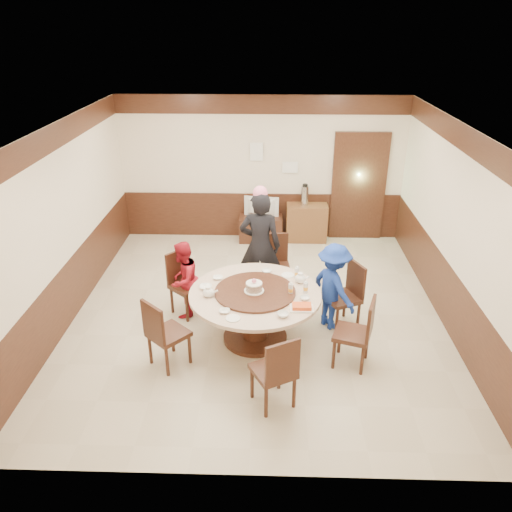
{
  "coord_description": "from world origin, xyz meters",
  "views": [
    {
      "loc": [
        0.18,
        -6.49,
        4.09
      ],
      "look_at": [
        -0.01,
        -0.29,
        1.1
      ],
      "focal_mm": 35.0,
      "sensor_mm": 36.0,
      "label": 1
    }
  ],
  "objects_px": {
    "tv_stand": "(261,228)",
    "person_blue": "(333,287)",
    "birthday_cake": "(254,287)",
    "thermos": "(305,196)",
    "person_red": "(183,280)",
    "shrimp_platter": "(302,307)",
    "banquet_table": "(255,306)",
    "side_cabinet": "(306,223)",
    "person_standing": "(260,246)",
    "television": "(261,207)"
  },
  "relations": [
    {
      "from": "person_standing",
      "to": "person_red",
      "type": "height_order",
      "value": "person_standing"
    },
    {
      "from": "side_cabinet",
      "to": "birthday_cake",
      "type": "bearing_deg",
      "value": -104.9
    },
    {
      "from": "banquet_table",
      "to": "television",
      "type": "distance_m",
      "value": 3.45
    },
    {
      "from": "person_red",
      "to": "person_blue",
      "type": "relative_size",
      "value": 0.91
    },
    {
      "from": "person_blue",
      "to": "side_cabinet",
      "type": "height_order",
      "value": "person_blue"
    },
    {
      "from": "person_standing",
      "to": "person_blue",
      "type": "bearing_deg",
      "value": 146.86
    },
    {
      "from": "birthday_cake",
      "to": "person_standing",
      "type": "bearing_deg",
      "value": 87.59
    },
    {
      "from": "tv_stand",
      "to": "television",
      "type": "height_order",
      "value": "television"
    },
    {
      "from": "shrimp_platter",
      "to": "thermos",
      "type": "relative_size",
      "value": 0.79
    },
    {
      "from": "person_standing",
      "to": "banquet_table",
      "type": "bearing_deg",
      "value": 93.38
    },
    {
      "from": "birthday_cake",
      "to": "thermos",
      "type": "xyz_separation_m",
      "value": [
        0.87,
        3.49,
        0.1
      ]
    },
    {
      "from": "birthday_cake",
      "to": "shrimp_platter",
      "type": "xyz_separation_m",
      "value": [
        0.62,
        -0.39,
        -0.07
      ]
    },
    {
      "from": "banquet_table",
      "to": "person_blue",
      "type": "height_order",
      "value": "person_blue"
    },
    {
      "from": "shrimp_platter",
      "to": "television",
      "type": "height_order",
      "value": "television"
    },
    {
      "from": "person_blue",
      "to": "birthday_cake",
      "type": "distance_m",
      "value": 1.19
    },
    {
      "from": "thermos",
      "to": "person_standing",
      "type": "bearing_deg",
      "value": -109.91
    },
    {
      "from": "person_blue",
      "to": "thermos",
      "type": "bearing_deg",
      "value": -28.48
    },
    {
      "from": "banquet_table",
      "to": "person_red",
      "type": "bearing_deg",
      "value": 149.89
    },
    {
      "from": "person_blue",
      "to": "side_cabinet",
      "type": "distance_m",
      "value": 3.11
    },
    {
      "from": "banquet_table",
      "to": "tv_stand",
      "type": "bearing_deg",
      "value": 89.94
    },
    {
      "from": "tv_stand",
      "to": "person_blue",
      "type": "bearing_deg",
      "value": -70.41
    },
    {
      "from": "side_cabinet",
      "to": "thermos",
      "type": "distance_m",
      "value": 0.57
    },
    {
      "from": "person_standing",
      "to": "tv_stand",
      "type": "distance_m",
      "value": 2.31
    },
    {
      "from": "person_standing",
      "to": "thermos",
      "type": "relative_size",
      "value": 4.63
    },
    {
      "from": "banquet_table",
      "to": "side_cabinet",
      "type": "distance_m",
      "value": 3.59
    },
    {
      "from": "side_cabinet",
      "to": "television",
      "type": "bearing_deg",
      "value": -178.11
    },
    {
      "from": "birthday_cake",
      "to": "thermos",
      "type": "height_order",
      "value": "thermos"
    },
    {
      "from": "person_red",
      "to": "birthday_cake",
      "type": "height_order",
      "value": "person_red"
    },
    {
      "from": "person_blue",
      "to": "television",
      "type": "xyz_separation_m",
      "value": [
        -1.09,
        3.06,
        0.05
      ]
    },
    {
      "from": "banquet_table",
      "to": "tv_stand",
      "type": "relative_size",
      "value": 2.09
    },
    {
      "from": "person_red",
      "to": "side_cabinet",
      "type": "height_order",
      "value": "person_red"
    },
    {
      "from": "side_cabinet",
      "to": "person_blue",
      "type": "bearing_deg",
      "value": -86.69
    },
    {
      "from": "banquet_table",
      "to": "shrimp_platter",
      "type": "relative_size",
      "value": 5.92
    },
    {
      "from": "banquet_table",
      "to": "birthday_cake",
      "type": "bearing_deg",
      "value": -134.38
    },
    {
      "from": "person_red",
      "to": "shrimp_platter",
      "type": "height_order",
      "value": "person_red"
    },
    {
      "from": "birthday_cake",
      "to": "person_blue",
      "type": "bearing_deg",
      "value": 19.65
    },
    {
      "from": "person_blue",
      "to": "television",
      "type": "height_order",
      "value": "person_blue"
    },
    {
      "from": "birthday_cake",
      "to": "tv_stand",
      "type": "distance_m",
      "value": 3.51
    },
    {
      "from": "person_red",
      "to": "tv_stand",
      "type": "height_order",
      "value": "person_red"
    },
    {
      "from": "person_standing",
      "to": "side_cabinet",
      "type": "xyz_separation_m",
      "value": [
        0.88,
        2.26,
        -0.5
      ]
    },
    {
      "from": "person_red",
      "to": "shrimp_platter",
      "type": "distance_m",
      "value": 1.98
    },
    {
      "from": "person_blue",
      "to": "thermos",
      "type": "height_order",
      "value": "person_blue"
    },
    {
      "from": "person_red",
      "to": "person_blue",
      "type": "height_order",
      "value": "person_blue"
    },
    {
      "from": "person_blue",
      "to": "banquet_table",
      "type": "bearing_deg",
      "value": 76.36
    },
    {
      "from": "side_cabinet",
      "to": "shrimp_platter",
      "type": "bearing_deg",
      "value": -94.61
    },
    {
      "from": "person_red",
      "to": "shrimp_platter",
      "type": "bearing_deg",
      "value": 76.33
    },
    {
      "from": "shrimp_platter",
      "to": "tv_stand",
      "type": "height_order",
      "value": "shrimp_platter"
    },
    {
      "from": "birthday_cake",
      "to": "side_cabinet",
      "type": "bearing_deg",
      "value": 75.1
    },
    {
      "from": "tv_stand",
      "to": "person_red",
      "type": "bearing_deg",
      "value": -111.04
    },
    {
      "from": "thermos",
      "to": "person_blue",
      "type": "bearing_deg",
      "value": -85.61
    }
  ]
}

